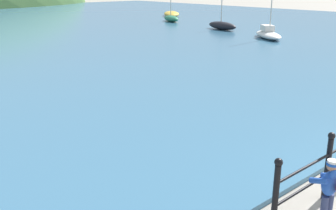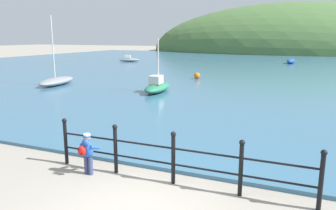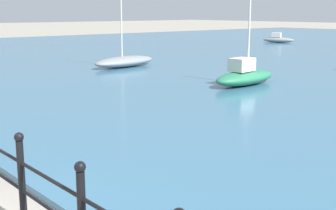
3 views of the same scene
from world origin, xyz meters
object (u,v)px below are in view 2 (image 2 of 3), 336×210
child_in_coat (87,150)px  boat_far_right (291,61)px  boat_blue_hull (57,81)px  mooring_buoy (197,76)px  boat_nearest_quay (129,60)px  boat_mid_harbor (157,86)px

child_in_coat → boat_far_right: child_in_coat is taller
boat_blue_hull → mooring_buoy: 10.03m
boat_nearest_quay → boat_far_right: bearing=14.7°
boat_blue_hull → child_in_coat: bearing=-45.9°
boat_nearest_quay → mooring_buoy: bearing=-44.5°
boat_nearest_quay → boat_mid_harbor: bearing=-56.4°
child_in_coat → boat_blue_hull: bearing=134.1°
boat_blue_hull → boat_nearest_quay: 20.44m
boat_far_right → boat_blue_hull: size_ratio=0.62×
child_in_coat → boat_mid_harbor: size_ratio=0.31×
boat_far_right → boat_nearest_quay: bearing=-165.3°
boat_nearest_quay → mooring_buoy: 18.57m
boat_nearest_quay → mooring_buoy: (13.25, -13.00, -0.03)m
boat_blue_hull → mooring_buoy: (7.53, 6.62, -0.03)m
boat_far_right → mooring_buoy: boat_far_right is taller
boat_mid_harbor → mooring_buoy: boat_mid_harbor is taller
child_in_coat → boat_mid_harbor: 11.36m
boat_blue_hull → boat_mid_harbor: size_ratio=1.38×
boat_mid_harbor → mooring_buoy: (0.25, 6.58, -0.09)m
boat_mid_harbor → boat_nearest_quay: (-13.00, 19.58, -0.06)m
child_in_coat → mooring_buoy: child_in_coat is taller
boat_far_right → boat_nearest_quay: size_ratio=1.02×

